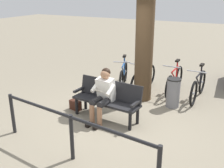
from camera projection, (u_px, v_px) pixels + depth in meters
name	position (u px, v px, depth m)	size (l,w,h in m)	color
ground_plane	(110.00, 122.00, 6.07)	(40.00, 40.00, 0.00)	gray
bench	(108.00, 97.00, 6.11)	(1.64, 0.62, 0.87)	black
person_reading	(103.00, 93.00, 5.94)	(0.52, 0.79, 1.20)	white
handbag	(75.00, 105.00, 6.64)	(0.30, 0.14, 0.24)	#3F1E14
tree_trunk	(144.00, 44.00, 6.85)	(0.46, 0.46, 3.02)	#4C3823
litter_bin	(173.00, 93.00, 6.73)	(0.35, 0.35, 0.75)	slate
bicycle_green	(198.00, 86.00, 7.21)	(0.48, 1.68, 0.94)	black
bicycle_silver	(174.00, 81.00, 7.64)	(0.48, 1.68, 0.94)	black
bicycle_red	(143.00, 79.00, 7.82)	(0.48, 1.68, 0.94)	black
bicycle_black	(123.00, 75.00, 8.12)	(0.65, 1.62, 0.94)	black
railing_fence	(71.00, 128.00, 4.56)	(3.29, 0.49, 0.85)	black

